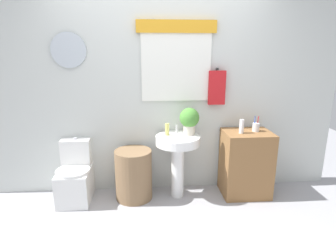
{
  "coord_description": "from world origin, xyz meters",
  "views": [
    {
      "loc": [
        -0.16,
        -2.25,
        1.73
      ],
      "look_at": [
        0.08,
        0.8,
        0.9
      ],
      "focal_mm": 30.21,
      "sensor_mm": 36.0,
      "label": 1
    }
  ],
  "objects": [
    {
      "name": "ground_plane",
      "position": [
        0.0,
        0.0,
        0.0
      ],
      "size": [
        8.0,
        8.0,
        0.0
      ],
      "primitive_type": "plane",
      "color": "#A3A3A8"
    },
    {
      "name": "back_wall",
      "position": [
        0.0,
        1.15,
        1.31
      ],
      "size": [
        4.4,
        0.18,
        2.6
      ],
      "color": "silver",
      "rests_on": "ground_plane"
    },
    {
      "name": "toilet",
      "position": [
        -1.01,
        0.88,
        0.27
      ],
      "size": [
        0.38,
        0.51,
        0.72
      ],
      "color": "white",
      "rests_on": "ground_plane"
    },
    {
      "name": "laundry_hamper",
      "position": [
        -0.32,
        0.85,
        0.3
      ],
      "size": [
        0.43,
        0.43,
        0.6
      ],
      "primitive_type": "cylinder",
      "color": "#846647",
      "rests_on": "ground_plane"
    },
    {
      "name": "pedestal_sink",
      "position": [
        0.2,
        0.85,
        0.58
      ],
      "size": [
        0.52,
        0.52,
        0.76
      ],
      "color": "white",
      "rests_on": "ground_plane"
    },
    {
      "name": "faucet",
      "position": [
        0.2,
        0.97,
        0.81
      ],
      "size": [
        0.03,
        0.03,
        0.1
      ],
      "primitive_type": "cylinder",
      "color": "silver",
      "rests_on": "pedestal_sink"
    },
    {
      "name": "wooden_cabinet",
      "position": [
        1.03,
        0.85,
        0.4
      ],
      "size": [
        0.56,
        0.44,
        0.79
      ],
      "primitive_type": "cube",
      "color": "olive",
      "rests_on": "ground_plane"
    },
    {
      "name": "soap_bottle",
      "position": [
        0.08,
        0.9,
        0.83
      ],
      "size": [
        0.05,
        0.05,
        0.14
      ],
      "primitive_type": "cylinder",
      "color": "#DBD166",
      "rests_on": "pedestal_sink"
    },
    {
      "name": "potted_plant",
      "position": [
        0.34,
        0.91,
        0.94
      ],
      "size": [
        0.23,
        0.23,
        0.32
      ],
      "color": "beige",
      "rests_on": "pedestal_sink"
    },
    {
      "name": "lotion_bottle",
      "position": [
        0.93,
        0.81,
        0.88
      ],
      "size": [
        0.05,
        0.05,
        0.16
      ],
      "primitive_type": "cylinder",
      "color": "white",
      "rests_on": "wooden_cabinet"
    },
    {
      "name": "toothbrush_cup",
      "position": [
        1.13,
        0.87,
        0.85
      ],
      "size": [
        0.08,
        0.08,
        0.19
      ],
      "color": "silver",
      "rests_on": "wooden_cabinet"
    }
  ]
}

